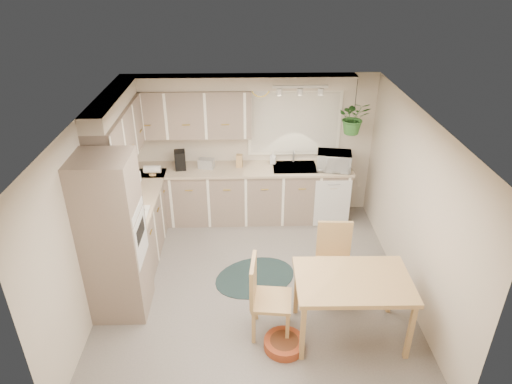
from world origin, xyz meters
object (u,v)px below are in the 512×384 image
pet_bed (284,344)px  microwave (334,159)px  chair_left (272,298)px  chair_back (335,264)px  dining_table (350,307)px  braided_rug (255,277)px

pet_bed → microwave: (1.00, 2.81, 1.07)m
chair_left → microwave: size_ratio=1.90×
chair_left → chair_back: bearing=133.1°
dining_table → pet_bed: 0.87m
dining_table → chair_back: (-0.06, 0.69, 0.10)m
microwave → dining_table: bearing=-85.3°
dining_table → braided_rug: bearing=134.7°
chair_left → microwave: (1.13, 2.55, 0.61)m
pet_bed → dining_table: bearing=14.4°
dining_table → microwave: 2.72m
braided_rug → microwave: (1.30, 1.53, 1.12)m
braided_rug → pet_bed: (0.30, -1.28, 0.05)m
chair_back → microwave: microwave is taller
chair_back → microwave: (0.29, 1.92, 0.62)m
chair_back → pet_bed: 1.23m
braided_rug → pet_bed: bearing=-76.7°
dining_table → microwave: bearing=85.0°
chair_back → braided_rug: bearing=-18.3°
pet_bed → microwave: microwave is taller
dining_table → chair_left: bearing=176.0°
chair_left → pet_bed: size_ratio=2.15×
chair_left → chair_back: chair_left is taller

